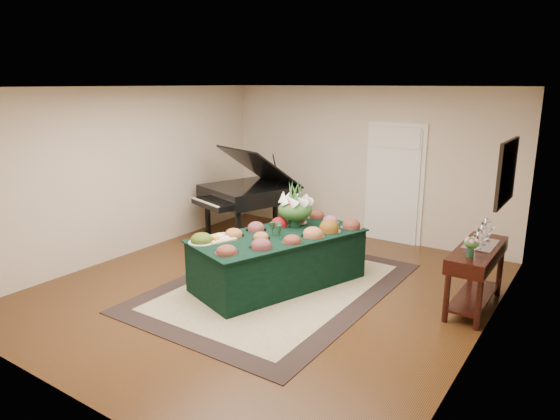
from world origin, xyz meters
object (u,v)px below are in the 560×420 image
Objects in this scene: buffet_table at (278,260)px; mahogany_sideboard at (477,261)px; floral_centerpiece at (295,205)px; grand_piano at (248,192)px.

mahogany_sideboard is (2.45, 0.75, 0.25)m from buffet_table.
buffet_table is at bearing -162.87° from mahogany_sideboard.
grand_piano is (-1.70, 1.07, -0.21)m from floral_centerpiece.
buffet_table is 2.57m from mahogany_sideboard.
buffet_table is 1.38× the size of grand_piano.
mahogany_sideboard is at bearing 5.23° from floral_centerpiece.
mahogany_sideboard is (4.21, -0.84, -0.20)m from grand_piano.
buffet_table is 2.42m from grand_piano.
mahogany_sideboard is at bearing 17.13° from buffet_table.
floral_centerpiece reaches higher than mahogany_sideboard.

